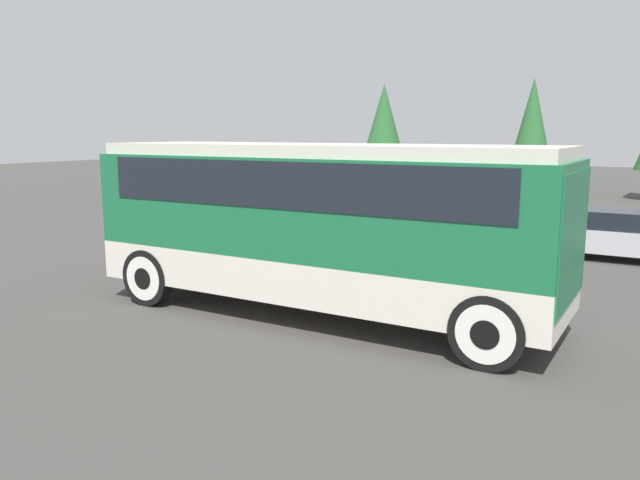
% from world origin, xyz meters
% --- Properties ---
extents(ground_plane, '(120.00, 120.00, 0.00)m').
position_xyz_m(ground_plane, '(0.00, 0.00, 0.00)').
color(ground_plane, '#423F3D').
extents(tour_bus, '(9.08, 2.66, 3.30)m').
position_xyz_m(tour_bus, '(0.10, -0.00, 1.99)').
color(tour_bus, silver).
rests_on(tour_bus, ground_plane).
extents(parked_car_near, '(4.21, 1.89, 1.40)m').
position_xyz_m(parked_car_near, '(-2.25, 8.78, 0.70)').
color(parked_car_near, navy).
rests_on(parked_car_near, ground_plane).
extents(parked_car_mid, '(4.54, 1.79, 1.36)m').
position_xyz_m(parked_car_mid, '(-3.66, 5.13, 0.68)').
color(parked_car_mid, maroon).
rests_on(parked_car_mid, ground_plane).
extents(parked_car_far, '(4.26, 1.80, 1.38)m').
position_xyz_m(parked_car_far, '(4.37, 8.90, 0.69)').
color(parked_car_far, '#BCBCC1').
rests_on(parked_car_far, ground_plane).
extents(tree_left, '(2.35, 2.35, 6.55)m').
position_xyz_m(tree_left, '(-1.95, 27.14, 4.04)').
color(tree_left, brown).
rests_on(tree_left, ground_plane).
extents(tree_center, '(2.75, 2.75, 6.43)m').
position_xyz_m(tree_center, '(-10.61, 25.80, 4.01)').
color(tree_center, brown).
rests_on(tree_center, ground_plane).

